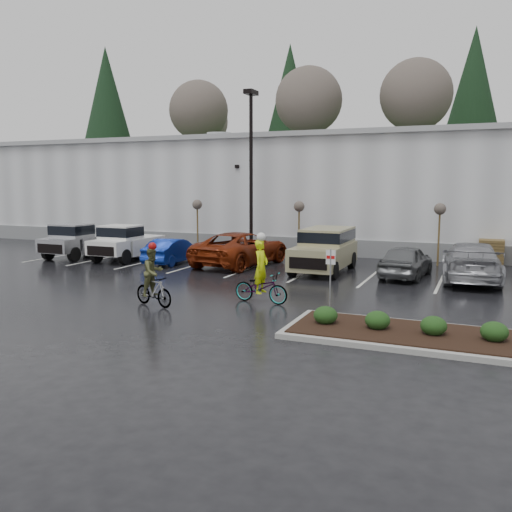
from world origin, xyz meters
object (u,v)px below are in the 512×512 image
at_px(cyclist_hivis, 261,281).
at_px(cyclist_olive, 153,283).
at_px(pickup_white, 131,242).
at_px(suv_tan, 324,250).
at_px(fire_lane_sign, 330,275).
at_px(lamppost, 251,156).
at_px(pickup_silver, 83,240).
at_px(car_blue, 173,251).
at_px(car_grey, 406,261).
at_px(pallet_stack_a, 491,253).
at_px(sapling_east, 440,212).
at_px(sapling_mid, 299,209).
at_px(car_far_silver, 471,262).
at_px(sapling_west, 197,207).
at_px(car_red, 241,249).

bearing_deg(cyclist_hivis, cyclist_olive, 126.49).
relative_size(pickup_white, suv_tan, 1.02).
bearing_deg(fire_lane_sign, lamppost, 123.46).
height_order(pickup_silver, cyclist_hivis, cyclist_hivis).
bearing_deg(pickup_white, suv_tan, -0.04).
relative_size(pickup_silver, car_blue, 1.29).
height_order(pickup_silver, car_grey, pickup_silver).
distance_m(pallet_stack_a, car_grey, 6.25).
xyz_separation_m(lamppost, car_grey, (8.95, -3.15, -4.95)).
xyz_separation_m(pickup_white, cyclist_hivis, (10.85, -7.34, -0.21)).
height_order(cyclist_hivis, cyclist_olive, cyclist_hivis).
distance_m(fire_lane_sign, pickup_white, 16.21).
distance_m(sapling_east, pallet_stack_a, 3.39).
bearing_deg(fire_lane_sign, sapling_east, 80.25).
xyz_separation_m(fire_lane_sign, car_blue, (-10.72, 8.18, -0.74)).
height_order(pallet_stack_a, pickup_white, pickup_white).
bearing_deg(pallet_stack_a, pickup_white, -164.33).
height_order(fire_lane_sign, suv_tan, fire_lane_sign).
height_order(fire_lane_sign, car_grey, fire_lane_sign).
bearing_deg(pallet_stack_a, sapling_east, -158.20).
distance_m(pickup_silver, car_grey, 17.97).
bearing_deg(pickup_silver, car_grey, 0.86).
bearing_deg(suv_tan, fire_lane_sign, -72.93).
height_order(sapling_east, cyclist_olive, sapling_east).
distance_m(sapling_mid, car_far_silver, 10.19).
height_order(car_blue, suv_tan, suv_tan).
xyz_separation_m(sapling_west, car_blue, (1.08, -4.62, -2.06)).
bearing_deg(sapling_mid, pallet_stack_a, 5.71).
xyz_separation_m(sapling_east, car_far_silver, (1.68, -4.02, -1.88)).
distance_m(pallet_stack_a, fire_lane_sign, 14.60).
xyz_separation_m(sapling_west, car_red, (4.63, -3.74, -1.87)).
distance_m(sapling_mid, suv_tan, 5.23).
xyz_separation_m(sapling_mid, cyclist_olive, (-0.76, -13.45, -1.91)).
bearing_deg(cyclist_hivis, sapling_east, -18.54).
relative_size(sapling_mid, pallet_stack_a, 2.37).
bearing_deg(sapling_west, fire_lane_sign, -47.33).
relative_size(pallet_stack_a, suv_tan, 0.26).
distance_m(fire_lane_sign, cyclist_olive, 6.13).
relative_size(lamppost, cyclist_olive, 4.16).
bearing_deg(fire_lane_sign, sapling_west, 132.67).
bearing_deg(suv_tan, sapling_mid, 122.44).
distance_m(sapling_mid, car_grey, 7.92).
relative_size(pickup_silver, suv_tan, 1.02).
height_order(suv_tan, car_far_silver, suv_tan).
bearing_deg(cyclist_olive, lamppost, 23.68).
height_order(pickup_white, cyclist_olive, cyclist_olive).
bearing_deg(car_blue, suv_tan, -177.53).
bearing_deg(sapling_east, car_far_silver, -67.32).
xyz_separation_m(fire_lane_sign, car_grey, (1.15, 8.65, -0.67)).
xyz_separation_m(sapling_mid, sapling_east, (7.50, 0.00, 0.00)).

